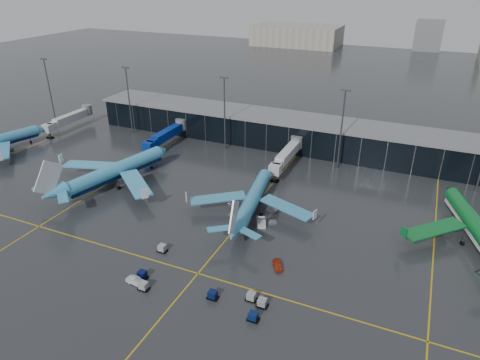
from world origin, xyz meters
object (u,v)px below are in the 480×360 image
at_px(mobile_airstair, 261,223).
at_px(service_van_white, 136,281).
at_px(service_van_red, 278,265).
at_px(baggage_carts, 202,287).
at_px(airliner_klm_near, 253,191).
at_px(airliner_aer_lingus, 478,217).
at_px(airliner_arkefly, 115,162).

bearing_deg(mobile_airstair, service_van_white, -138.03).
bearing_deg(service_van_red, baggage_carts, -162.43).
bearing_deg(baggage_carts, airliner_klm_near, 94.45).
distance_m(airliner_klm_near, baggage_carts, 33.37).
xyz_separation_m(airliner_aer_lingus, mobile_airstair, (-47.61, -14.07, -5.66)).
bearing_deg(service_van_red, airliner_arkefly, 130.55).
distance_m(airliner_aer_lingus, service_van_red, 47.91).
bearing_deg(airliner_arkefly, airliner_aer_lingus, 18.98).
xyz_separation_m(baggage_carts, service_van_red, (11.34, 13.08, -0.06)).
bearing_deg(service_van_white, service_van_red, -50.93).
xyz_separation_m(airliner_arkefly, baggage_carts, (45.38, -31.46, -6.20)).
relative_size(baggage_carts, mobile_airstair, 7.71).
relative_size(airliner_arkefly, mobile_airstair, 11.95).
bearing_deg(airliner_klm_near, service_van_white, -114.42).
bearing_deg(service_van_red, mobile_airstair, 91.85).
bearing_deg(airliner_klm_near, airliner_aer_lingus, 0.59).
distance_m(baggage_carts, mobile_airstair, 27.25).
bearing_deg(airliner_arkefly, airliner_klm_near, 14.97).
relative_size(airliner_aer_lingus, service_van_white, 9.28).
relative_size(airliner_aer_lingus, mobile_airstair, 11.04).
xyz_separation_m(airliner_klm_near, service_van_red, (13.90, -19.77, -5.37)).
distance_m(baggage_carts, service_van_red, 17.31).
bearing_deg(airliner_arkefly, service_van_red, -4.84).
height_order(airliner_klm_near, service_van_white, airliner_klm_near).
height_order(airliner_klm_near, mobile_airstair, airliner_klm_near).
bearing_deg(baggage_carts, mobile_airstair, 85.63).
xyz_separation_m(service_van_red, service_van_white, (-24.30, -16.76, 0.05)).
height_order(airliner_arkefly, service_van_red, airliner_arkefly).
bearing_deg(mobile_airstair, service_van_red, -78.71).
bearing_deg(mobile_airstair, airliner_aer_lingus, -5.59).
relative_size(airliner_arkefly, airliner_aer_lingus, 1.08).
xyz_separation_m(baggage_carts, service_van_white, (-12.96, -3.68, -0.02)).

